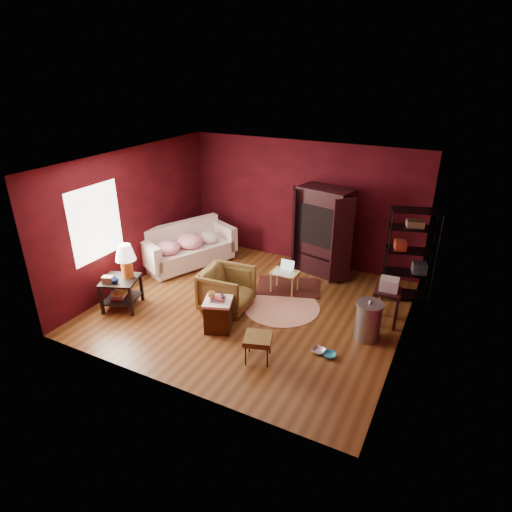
% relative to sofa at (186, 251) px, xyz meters
% --- Properties ---
extents(room, '(5.54, 5.04, 2.84)m').
position_rel_sofa_xyz_m(room, '(2.16, -0.98, 1.04)').
color(room, brown).
rests_on(room, ground).
extents(sofa, '(1.14, 1.91, 0.72)m').
position_rel_sofa_xyz_m(sofa, '(0.00, 0.00, 0.00)').
color(sofa, white).
rests_on(sofa, ground).
extents(armchair, '(0.88, 0.93, 0.89)m').
position_rel_sofa_xyz_m(armchair, '(1.80, -1.21, 0.09)').
color(armchair, black).
rests_on(armchair, ground).
extents(pet_bowl_steel, '(0.23, 0.11, 0.22)m').
position_rel_sofa_xyz_m(pet_bowl_steel, '(3.83, -1.73, -0.25)').
color(pet_bowl_steel, silver).
rests_on(pet_bowl_steel, ground).
extents(pet_bowl_turquoise, '(0.22, 0.10, 0.21)m').
position_rel_sofa_xyz_m(pet_bowl_turquoise, '(4.03, -1.77, -0.25)').
color(pet_bowl_turquoise, '#2AA5C7').
rests_on(pet_bowl_turquoise, ground).
extents(vase, '(0.20, 0.20, 0.15)m').
position_rel_sofa_xyz_m(vase, '(0.03, -2.25, 0.32)').
color(vase, '#0D1E44').
rests_on(vase, side_table).
extents(mug, '(0.14, 0.12, 0.13)m').
position_rel_sofa_xyz_m(mug, '(1.94, -1.95, 0.35)').
color(mug, '#E4C46F').
rests_on(mug, hamper).
extents(side_table, '(0.82, 0.82, 1.26)m').
position_rel_sofa_xyz_m(side_table, '(0.03, -2.01, 0.39)').
color(side_table, black).
rests_on(side_table, ground).
extents(sofa_cushions, '(1.63, 2.29, 0.89)m').
position_rel_sofa_xyz_m(sofa_cushions, '(0.01, 0.05, 0.08)').
color(sofa_cushions, white).
rests_on(sofa_cushions, sofa).
extents(hamper, '(0.61, 0.61, 0.66)m').
position_rel_sofa_xyz_m(hamper, '(2.03, -1.89, -0.06)').
color(hamper, '#472410').
rests_on(hamper, ground).
extents(footstool, '(0.54, 0.54, 0.43)m').
position_rel_sofa_xyz_m(footstool, '(3.04, -2.34, 0.02)').
color(footstool, black).
rests_on(footstool, ground).
extents(rug_round, '(1.64, 1.64, 0.01)m').
position_rel_sofa_xyz_m(rug_round, '(2.72, -0.71, -0.35)').
color(rug_round, beige).
rests_on(rug_round, ground).
extents(rug_oriental, '(1.52, 1.26, 0.01)m').
position_rel_sofa_xyz_m(rug_oriental, '(2.52, 0.10, -0.34)').
color(rug_oriental, '#531B16').
rests_on(rug_oriental, ground).
extents(laptop_desk, '(0.54, 0.43, 0.67)m').
position_rel_sofa_xyz_m(laptop_desk, '(2.53, -0.12, 0.05)').
color(laptop_desk, '#D6C961').
rests_on(laptop_desk, ground).
extents(tv_armoire, '(1.49, 1.00, 1.93)m').
position_rel_sofa_xyz_m(tv_armoire, '(2.87, 1.10, 0.65)').
color(tv_armoire, black).
rests_on(tv_armoire, ground).
extents(wire_shelving, '(0.99, 0.64, 1.86)m').
position_rel_sofa_xyz_m(wire_shelving, '(4.77, 0.73, 0.66)').
color(wire_shelving, black).
rests_on(wire_shelving, ground).
extents(small_stand, '(0.48, 0.48, 0.90)m').
position_rel_sofa_xyz_m(small_stand, '(4.60, -0.36, 0.31)').
color(small_stand, black).
rests_on(small_stand, ground).
extents(trash_can, '(0.49, 0.49, 0.74)m').
position_rel_sofa_xyz_m(trash_can, '(4.43, -0.98, -0.01)').
color(trash_can, '#9D9FA5').
rests_on(trash_can, ground).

